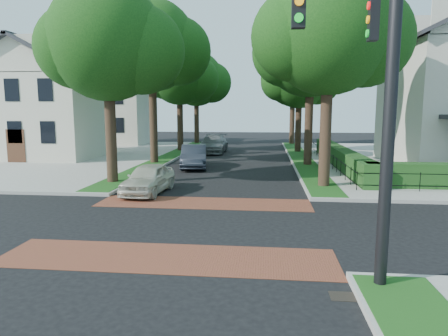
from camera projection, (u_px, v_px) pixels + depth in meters
The scene contains 23 objects.
ground at pixel (190, 224), 13.78m from camera, with size 120.00×120.00×0.00m, color black.
sidewalk_nw at pixel (9, 155), 34.49m from camera, with size 30.00×30.00×0.15m, color gray.
crosswalk_far at pixel (204, 203), 16.93m from camera, with size 9.00×2.20×0.01m, color brown.
crosswalk_near at pixel (167, 258), 10.63m from camera, with size 9.00×2.20×0.01m, color brown.
storm_drain at pixel (345, 297), 8.41m from camera, with size 0.65×0.45×0.01m, color black.
grass_strip_ne at pixel (301, 158), 31.99m from camera, with size 1.60×29.80×0.02m, color #184213.
grass_strip_nw at pixel (169, 156), 33.12m from camera, with size 1.60×29.80×0.02m, color #184213.
tree_right_near at pixel (331, 32), 19.23m from camera, with size 7.75×6.67×10.66m.
tree_right_mid at pixel (312, 50), 27.07m from camera, with size 8.25×7.09×11.22m.
tree_right_far at pixel (300, 77), 36.06m from camera, with size 7.25×6.23×9.74m.
tree_right_back at pixel (294, 80), 44.87m from camera, with size 7.50×6.45×10.20m.
tree_left_near at pixel (111, 44), 20.42m from camera, with size 7.50×6.45×10.20m.
tree_left_mid at pixel (154, 47), 28.15m from camera, with size 8.00×6.88×11.48m.
tree_left_far at pixel (181, 76), 37.16m from camera, with size 7.00×6.02×9.86m.
tree_left_back at pixel (197, 80), 46.00m from camera, with size 7.75×6.66×10.44m.
hedge_main_road at pixel (340, 156), 27.64m from camera, with size 1.00×18.00×1.20m, color #204116.
fence_main_road at pixel (328, 158), 27.74m from camera, with size 0.06×18.00×0.90m, color black, non-canonical shape.
house_left_near at pixel (43, 96), 32.38m from camera, with size 10.00×9.00×10.14m.
house_left_far at pixel (110, 101), 46.16m from camera, with size 10.00×9.00×10.14m.
traffic_signal at pixel (379, 71), 8.25m from camera, with size 2.17×2.00×8.00m.
parked_car_front at pixel (148, 179), 18.90m from camera, with size 1.65×4.11×1.40m, color beige.
parked_car_middle at pixel (194, 157), 27.25m from camera, with size 1.66×4.76×1.57m, color #1D232C.
parked_car_rear at pixel (213, 144), 37.03m from camera, with size 2.32×5.70×1.66m, color slate.
Camera 1 is at (2.58, -13.16, 3.89)m, focal length 32.00 mm.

